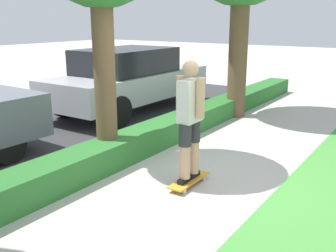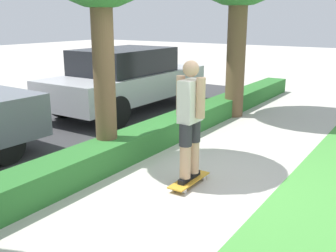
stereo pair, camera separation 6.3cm
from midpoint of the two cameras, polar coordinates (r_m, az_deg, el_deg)
The scene contains 6 objects.
ground_plane at distance 5.98m, azimuth 5.72°, elevation -7.87°, with size 60.00×60.00×0.00m, color #BCB7AD.
street_asphalt at distance 8.66m, azimuth -19.49°, elevation -1.27°, with size 15.96×5.00×0.01m.
hedge_row at distance 6.75m, azimuth -6.26°, elevation -3.17°, with size 15.96×0.60×0.43m.
skateboard at distance 5.78m, azimuth 3.37°, elevation -7.90°, with size 0.82×0.24×0.09m.
skater_person at distance 5.48m, azimuth 3.52°, elevation 1.12°, with size 0.50×0.44×1.72m.
parked_car_middle at distance 10.28m, azimuth -5.51°, elevation 6.87°, with size 4.79×1.95×1.62m.
Camera 1 is at (-4.84, -2.60, 2.35)m, focal length 42.00 mm.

